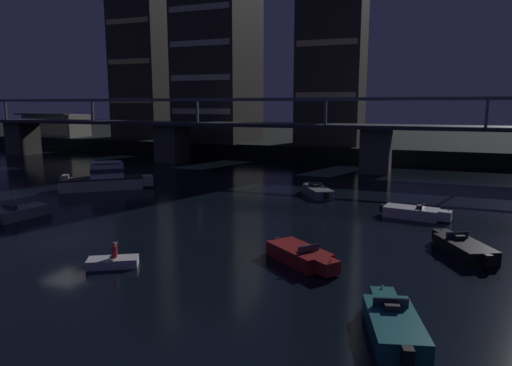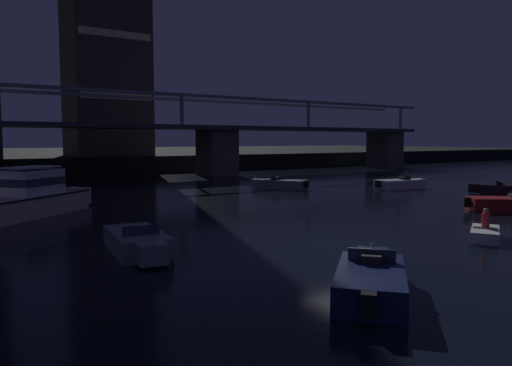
# 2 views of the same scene
# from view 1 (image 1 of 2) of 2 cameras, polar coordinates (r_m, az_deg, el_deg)

# --- Properties ---
(ground_plane) EXTENTS (400.00, 400.00, 0.00)m
(ground_plane) POSITION_cam_1_polar(r_m,az_deg,el_deg) (31.18, -23.00, -6.74)
(ground_plane) COLOR black
(far_riverbank) EXTENTS (240.00, 80.00, 2.20)m
(far_riverbank) POSITION_cam_1_polar(r_m,az_deg,el_deg) (108.96, 9.83, 5.84)
(far_riverbank) COLOR black
(far_riverbank) RESTS_ON ground
(river_bridge) EXTENTS (95.62, 6.40, 9.38)m
(river_bridge) POSITION_cam_1_polar(r_m,az_deg,el_deg) (62.46, 1.19, 6.02)
(river_bridge) COLOR #4C4944
(river_bridge) RESTS_ON ground
(tower_west_low) EXTENTS (9.68, 11.42, 35.68)m
(tower_west_low) POSITION_cam_1_polar(r_m,az_deg,el_deg) (92.39, -13.74, 16.68)
(tower_west_low) COLOR #38332D
(tower_west_low) RESTS_ON far_riverbank
(tower_west_tall) EXTENTS (11.34, 13.86, 26.94)m
(tower_west_tall) POSITION_cam_1_polar(r_m,az_deg,el_deg) (79.94, -4.76, 14.88)
(tower_west_tall) COLOR #38332D
(tower_west_tall) RESTS_ON far_riverbank
(tower_central) EXTENTS (9.99, 8.67, 39.20)m
(tower_central) POSITION_cam_1_polar(r_m,az_deg,el_deg) (75.57, 9.71, 19.76)
(tower_central) COLOR #38332D
(tower_central) RESTS_ON far_riverbank
(waterfront_pavilion) EXTENTS (12.40, 7.40, 4.70)m
(waterfront_pavilion) POSITION_cam_1_polar(r_m,az_deg,el_deg) (99.50, -23.94, 6.70)
(waterfront_pavilion) COLOR #B2AD9E
(waterfront_pavilion) RESTS_ON far_riverbank
(cabin_cruiser_near_left) EXTENTS (8.36, 7.40, 2.79)m
(cabin_cruiser_near_left) POSITION_cam_1_polar(r_m,az_deg,el_deg) (48.38, -18.60, 0.50)
(cabin_cruiser_near_left) COLOR beige
(cabin_cruiser_near_left) RESTS_ON ground
(speedboat_near_right) EXTENTS (2.27, 5.23, 1.16)m
(speedboat_near_right) POSITION_cam_1_polar(r_m,az_deg,el_deg) (38.56, -27.89, -3.39)
(speedboat_near_right) COLOR gray
(speedboat_near_right) RESTS_ON ground
(speedboat_mid_left) EXTENTS (4.65, 4.06, 1.16)m
(speedboat_mid_left) POSITION_cam_1_polar(r_m,az_deg,el_deg) (24.90, 5.76, -9.11)
(speedboat_mid_left) COLOR maroon
(speedboat_mid_left) RESTS_ON ground
(speedboat_mid_center) EXTENTS (3.84, 4.77, 1.16)m
(speedboat_mid_center) POSITION_cam_1_polar(r_m,az_deg,el_deg) (42.93, 7.74, -1.06)
(speedboat_mid_center) COLOR gray
(speedboat_mid_center) RESTS_ON ground
(speedboat_far_left) EXTENTS (5.23, 2.37, 1.16)m
(speedboat_far_left) POSITION_cam_1_polar(r_m,az_deg,el_deg) (36.27, 19.36, -3.56)
(speedboat_far_left) COLOR silver
(speedboat_far_left) RESTS_ON ground
(speedboat_far_center) EXTENTS (3.45, 4.92, 1.16)m
(speedboat_far_center) POSITION_cam_1_polar(r_m,az_deg,el_deg) (28.64, 24.67, -7.44)
(speedboat_far_center) COLOR black
(speedboat_far_center) RESTS_ON ground
(speedboat_far_right) EXTENTS (2.76, 5.19, 1.16)m
(speedboat_far_right) POSITION_cam_1_polar(r_m,az_deg,el_deg) (18.35, 16.96, -16.70)
(speedboat_far_right) COLOR #196066
(speedboat_far_right) RESTS_ON ground
(dinghy_with_paddler) EXTENTS (2.80, 2.71, 1.36)m
(dinghy_with_paddler) POSITION_cam_1_polar(r_m,az_deg,el_deg) (25.42, -17.66, -9.46)
(dinghy_with_paddler) COLOR silver
(dinghy_with_paddler) RESTS_ON ground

